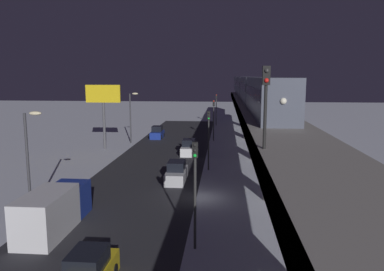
# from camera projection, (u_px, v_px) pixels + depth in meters

# --- Properties ---
(ground_plane) EXTENTS (240.00, 240.00, 0.00)m
(ground_plane) POSITION_uv_depth(u_px,v_px,m) (197.00, 198.00, 31.58)
(ground_plane) COLOR silver
(avenue_asphalt) EXTENTS (11.00, 108.23, 0.01)m
(avenue_asphalt) POSITION_uv_depth(u_px,v_px,m) (132.00, 196.00, 32.05)
(avenue_asphalt) COLOR #28282D
(avenue_asphalt) RESTS_ON ground_plane
(elevated_railway) EXTENTS (5.00, 108.23, 6.56)m
(elevated_railway) POSITION_uv_depth(u_px,v_px,m) (272.00, 132.00, 30.20)
(elevated_railway) COLOR gray
(elevated_railway) RESTS_ON ground_plane
(subway_train) EXTENTS (2.94, 74.07, 3.40)m
(subway_train) POSITION_uv_depth(u_px,v_px,m) (249.00, 87.00, 61.58)
(subway_train) COLOR #4C5160
(subway_train) RESTS_ON elevated_railway
(rail_signal) EXTENTS (0.36, 0.41, 4.00)m
(rail_signal) POSITION_uv_depth(u_px,v_px,m) (266.00, 93.00, 18.00)
(rail_signal) COLOR black
(rail_signal) RESTS_ON elevated_railway
(sedan_blue) EXTENTS (1.91, 4.08, 1.97)m
(sedan_blue) POSITION_uv_depth(u_px,v_px,m) (157.00, 133.00, 62.00)
(sedan_blue) COLOR navy
(sedan_blue) RESTS_ON ground_plane
(sedan_white) EXTENTS (1.80, 4.41, 1.97)m
(sedan_white) POSITION_uv_depth(u_px,v_px,m) (189.00, 148.00, 49.10)
(sedan_white) COLOR silver
(sedan_white) RESTS_ON ground_plane
(sedan_silver) EXTENTS (1.80, 4.59, 1.97)m
(sedan_silver) POSITION_uv_depth(u_px,v_px,m) (177.00, 173.00, 36.48)
(sedan_silver) COLOR #B2B2B7
(sedan_silver) RESTS_ON ground_plane
(box_truck) EXTENTS (2.40, 7.40, 2.80)m
(box_truck) POSITION_uv_depth(u_px,v_px,m) (54.00, 210.00, 24.84)
(box_truck) COLOR navy
(box_truck) RESTS_ON ground_plane
(traffic_light_near) EXTENTS (0.32, 0.44, 6.40)m
(traffic_light_near) POSITION_uv_depth(u_px,v_px,m) (195.00, 180.00, 21.61)
(traffic_light_near) COLOR #2D2D2D
(traffic_light_near) RESTS_ON ground_plane
(traffic_light_mid) EXTENTS (0.32, 0.44, 6.40)m
(traffic_light_mid) POSITION_uv_depth(u_px,v_px,m) (209.00, 132.00, 40.23)
(traffic_light_mid) COLOR #2D2D2D
(traffic_light_mid) RESTS_ON ground_plane
(traffic_light_far) EXTENTS (0.32, 0.44, 6.40)m
(traffic_light_far) POSITION_uv_depth(u_px,v_px,m) (214.00, 114.00, 58.85)
(traffic_light_far) COLOR #2D2D2D
(traffic_light_far) RESTS_ON ground_plane
(traffic_light_distant) EXTENTS (0.32, 0.44, 6.40)m
(traffic_light_distant) POSITION_uv_depth(u_px,v_px,m) (216.00, 105.00, 77.47)
(traffic_light_distant) COLOR #2D2D2D
(traffic_light_distant) RESTS_ON ground_plane
(commercial_billboard) EXTENTS (4.80, 0.36, 8.90)m
(commercial_billboard) POSITION_uv_depth(u_px,v_px,m) (103.00, 100.00, 51.63)
(commercial_billboard) COLOR #4C4C51
(commercial_billboard) RESTS_ON ground_plane
(street_lamp_near) EXTENTS (1.35, 0.44, 7.65)m
(street_lamp_near) POSITION_uv_depth(u_px,v_px,m) (30.00, 151.00, 26.89)
(street_lamp_near) COLOR #38383D
(street_lamp_near) RESTS_ON ground_plane
(street_lamp_far) EXTENTS (1.35, 0.44, 7.65)m
(street_lamp_far) POSITION_uv_depth(u_px,v_px,m) (132.00, 112.00, 56.41)
(street_lamp_far) COLOR #38383D
(street_lamp_far) RESTS_ON ground_plane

